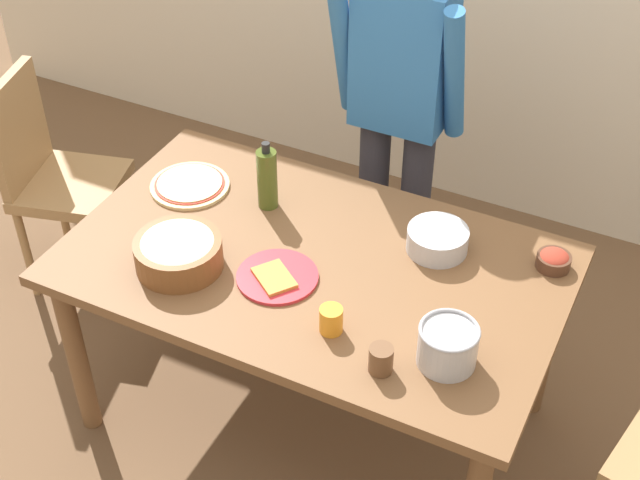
{
  "coord_description": "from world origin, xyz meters",
  "views": [
    {
      "loc": [
        0.99,
        -1.95,
        2.66
      ],
      "look_at": [
        0.0,
        0.05,
        0.81
      ],
      "focal_mm": 50.56,
      "sensor_mm": 36.0,
      "label": 1
    }
  ],
  "objects": [
    {
      "name": "ground",
      "position": [
        0.0,
        0.0,
        0.0
      ],
      "size": [
        8.0,
        8.0,
        0.0
      ],
      "primitive_type": "plane",
      "color": "brown"
    },
    {
      "name": "dining_table",
      "position": [
        0.0,
        0.0,
        0.67
      ],
      "size": [
        1.6,
        0.96,
        0.76
      ],
      "color": "brown",
      "rests_on": "ground"
    },
    {
      "name": "person_cook",
      "position": [
        -0.02,
        0.76,
        0.94
      ],
      "size": [
        0.49,
        0.25,
        1.62
      ],
      "color": "#2D2D38",
      "rests_on": "ground"
    },
    {
      "name": "chair_wooden_left",
      "position": [
        -1.32,
        0.25,
        0.54
      ],
      "size": [
        0.49,
        0.49,
        0.95
      ],
      "color": "#A37A4C",
      "rests_on": "ground"
    },
    {
      "name": "pizza_raw_on_board",
      "position": [
        -0.57,
        0.16,
        0.77
      ],
      "size": [
        0.28,
        0.28,
        0.02
      ],
      "color": "beige",
      "rests_on": "dining_table"
    },
    {
      "name": "plate_with_slice",
      "position": [
        -0.06,
        -0.13,
        0.77
      ],
      "size": [
        0.26,
        0.26,
        0.02
      ],
      "color": "red",
      "rests_on": "dining_table"
    },
    {
      "name": "popcorn_bowl",
      "position": [
        -0.37,
        -0.21,
        0.82
      ],
      "size": [
        0.28,
        0.28,
        0.11
      ],
      "color": "brown",
      "rests_on": "dining_table"
    },
    {
      "name": "mixing_bowl_steel",
      "position": [
        0.34,
        0.23,
        0.8
      ],
      "size": [
        0.2,
        0.2,
        0.08
      ],
      "color": "#B7B7BC",
      "rests_on": "dining_table"
    },
    {
      "name": "small_sauce_bowl",
      "position": [
        0.7,
        0.31,
        0.79
      ],
      "size": [
        0.11,
        0.11,
        0.06
      ],
      "color": "#4C2D1E",
      "rests_on": "dining_table"
    },
    {
      "name": "olive_oil_bottle",
      "position": [
        -0.27,
        0.2,
        0.87
      ],
      "size": [
        0.07,
        0.07,
        0.26
      ],
      "color": "#47561E",
      "rests_on": "dining_table"
    },
    {
      "name": "steel_pot",
      "position": [
        0.53,
        -0.22,
        0.83
      ],
      "size": [
        0.17,
        0.17,
        0.13
      ],
      "color": "#B7B7BC",
      "rests_on": "dining_table"
    },
    {
      "name": "cup_orange",
      "position": [
        0.19,
        -0.26,
        0.8
      ],
      "size": [
        0.07,
        0.07,
        0.08
      ],
      "primitive_type": "cylinder",
      "color": "orange",
      "rests_on": "dining_table"
    },
    {
      "name": "cup_small_brown",
      "position": [
        0.38,
        -0.33,
        0.8
      ],
      "size": [
        0.07,
        0.07,
        0.08
      ],
      "primitive_type": "cylinder",
      "color": "brown",
      "rests_on": "dining_table"
    }
  ]
}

